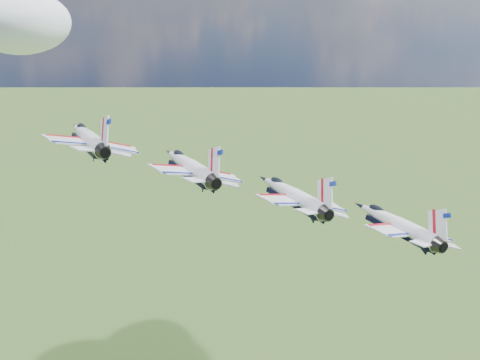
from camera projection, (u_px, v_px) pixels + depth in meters
jet_0 at (88, 138)px, 66.59m from camera, size 12.64×15.90×6.70m
jet_1 at (189, 166)px, 66.19m from camera, size 12.64×15.90×6.70m
jet_2 at (291, 194)px, 65.79m from camera, size 12.64×15.90×6.70m
jet_3 at (395, 223)px, 65.38m from camera, size 12.64×15.90×6.70m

